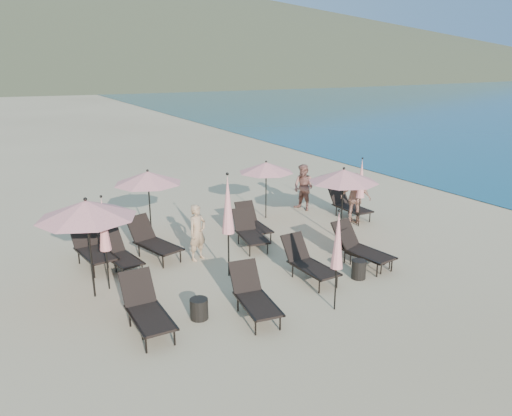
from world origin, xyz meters
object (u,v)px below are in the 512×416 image
umbrella_open_2 (148,178)px  lounger_11 (348,204)px  umbrella_open_3 (266,167)px  umbrella_closed_3 (228,205)px  lounger_3 (308,261)px  lounger_2 (254,295)px  lounger_7 (90,244)px  umbrella_closed_0 (338,241)px  lounger_1 (144,303)px  lounger_10 (252,222)px  umbrella_open_1 (344,176)px  side_table_0 (199,309)px  lounger_9 (250,231)px  beachgoer_c (356,198)px  umbrella_closed_2 (104,225)px  umbrella_open_0 (86,209)px  lounger_8 (153,240)px  side_table_1 (359,269)px  lounger_0 (146,308)px  beachgoer_b (304,188)px  lounger_6 (120,253)px  beachgoer_a (198,232)px  lounger_4 (360,247)px  umbrella_closed_1 (361,179)px

umbrella_open_2 → lounger_11: bearing=-9.7°
umbrella_open_3 → umbrella_closed_3: (-3.26, -3.75, 0.08)m
lounger_3 → umbrella_closed_3: (-1.67, 1.13, 1.43)m
lounger_2 → lounger_7: bearing=125.9°
umbrella_open_3 → umbrella_closed_0: size_ratio=0.88×
lounger_1 → lounger_10: (4.56, 3.57, 0.03)m
umbrella_open_1 → side_table_0: umbrella_open_1 is taller
lounger_9 → umbrella_open_2: (-2.38, 1.99, 1.49)m
umbrella_open_2 → beachgoer_c: bearing=-15.1°
lounger_3 → beachgoer_c: beachgoer_c is taller
lounger_9 → umbrella_closed_2: bearing=-158.8°
umbrella_open_0 → lounger_8: bearing=40.8°
lounger_3 → lounger_9: 2.76m
lounger_3 → umbrella_open_0: size_ratio=0.73×
umbrella_open_0 → umbrella_open_2: (2.37, 3.15, -0.18)m
lounger_1 → side_table_1: bearing=-4.5°
lounger_2 → side_table_1: bearing=13.9°
lounger_0 → umbrella_open_3: size_ratio=0.88×
lounger_1 → beachgoer_b: beachgoer_b is taller
lounger_6 → lounger_8: size_ratio=0.86×
lounger_8 → lounger_10: (3.27, 0.18, -0.05)m
umbrella_open_3 → beachgoer_b: 1.97m
lounger_1 → beachgoer_a: size_ratio=0.98×
lounger_3 → lounger_6: (-4.00, 2.92, -0.03)m
lounger_6 → beachgoer_a: (2.07, -0.38, 0.36)m
lounger_4 → umbrella_closed_1: (2.07, 2.49, 1.13)m
lounger_6 → lounger_10: bearing=-2.4°
lounger_0 → umbrella_closed_2: bearing=96.1°
lounger_2 → umbrella_open_1: 5.66m
umbrella_open_2 → side_table_0: (-0.63, -5.31, -1.72)m
umbrella_open_0 → umbrella_closed_2: bearing=31.3°
beachgoer_b → umbrella_open_1: bearing=-30.9°
umbrella_open_0 → beachgoer_c: umbrella_open_0 is taller
lounger_6 → side_table_0: 3.57m
umbrella_open_2 → umbrella_closed_3: bearing=-76.0°
umbrella_closed_3 → side_table_1: bearing=-31.8°
lounger_8 → lounger_11: bearing=-14.2°
lounger_1 → lounger_6: (0.26, 3.00, 0.02)m
umbrella_open_3 → lounger_2: bearing=-122.2°
lounger_7 → beachgoer_b: bearing=1.7°
umbrella_open_0 → lounger_0: bearing=-72.8°
lounger_2 → umbrella_closed_0: umbrella_closed_0 is taller
lounger_6 → umbrella_closed_0: 5.93m
lounger_8 → umbrella_open_0: (-1.98, -1.71, 1.64)m
umbrella_open_3 → umbrella_closed_2: bearing=-153.7°
lounger_2 → umbrella_closed_3: (0.42, 2.10, 1.43)m
lounger_9 → lounger_3: bearing=-76.7°
lounger_1 → umbrella_open_0: (-0.69, 1.69, 1.72)m
lounger_2 → side_table_0: size_ratio=3.94×
umbrella_open_2 → beachgoer_a: size_ratio=1.40×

